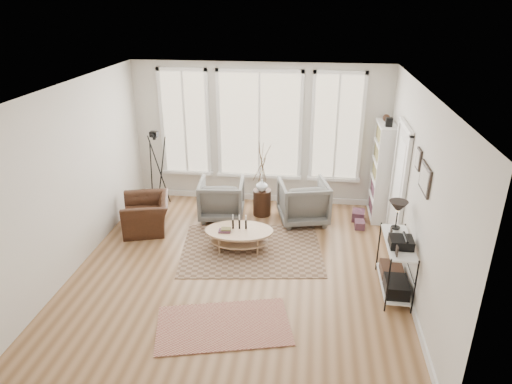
# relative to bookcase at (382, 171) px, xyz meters

# --- Properties ---
(room) EXTENTS (5.50, 5.54, 2.90)m
(room) POSITION_rel_bookcase_xyz_m (-2.42, -2.20, 0.47)
(room) COLOR #9A714C
(room) RESTS_ON ground
(bay_window) EXTENTS (4.14, 0.12, 2.24)m
(bay_window) POSITION_rel_bookcase_xyz_m (-2.44, 0.49, 0.65)
(bay_window) COLOR #CAB382
(bay_window) RESTS_ON ground
(door) EXTENTS (0.09, 1.06, 2.22)m
(door) POSITION_rel_bookcase_xyz_m (0.13, -1.08, 0.17)
(door) COLOR silver
(door) RESTS_ON ground
(bookcase) EXTENTS (0.31, 0.85, 2.06)m
(bookcase) POSITION_rel_bookcase_xyz_m (0.00, 0.00, 0.00)
(bookcase) COLOR white
(bookcase) RESTS_ON ground
(low_shelf) EXTENTS (0.38, 1.08, 1.30)m
(low_shelf) POSITION_rel_bookcase_xyz_m (-0.06, -2.52, -0.44)
(low_shelf) COLOR white
(low_shelf) RESTS_ON ground
(wall_art) EXTENTS (0.04, 0.88, 0.44)m
(wall_art) POSITION_rel_bookcase_xyz_m (0.14, -2.49, 0.92)
(wall_art) COLOR black
(wall_art) RESTS_ON ground
(rug_main) EXTENTS (2.61, 2.09, 0.01)m
(rug_main) POSITION_rel_bookcase_xyz_m (-2.31, -1.62, -0.95)
(rug_main) COLOR brown
(rug_main) RESTS_ON ground
(rug_runner) EXTENTS (1.95, 1.38, 0.01)m
(rug_runner) POSITION_rel_bookcase_xyz_m (-2.42, -3.65, -0.94)
(rug_runner) COLOR maroon
(rug_runner) RESTS_ON ground
(coffee_table) EXTENTS (1.23, 0.83, 0.54)m
(coffee_table) POSITION_rel_bookcase_xyz_m (-2.54, -1.62, -0.67)
(coffee_table) COLOR tan
(coffee_table) RESTS_ON ground
(armchair_left) EXTENTS (0.92, 0.95, 0.79)m
(armchair_left) POSITION_rel_bookcase_xyz_m (-3.07, -0.43, -0.56)
(armchair_left) COLOR slate
(armchair_left) RESTS_ON ground
(armchair_right) EXTENTS (1.09, 1.11, 0.84)m
(armchair_right) POSITION_rel_bookcase_xyz_m (-1.47, -0.39, -0.54)
(armchair_right) COLOR slate
(armchair_right) RESTS_ON ground
(side_table) EXTENTS (0.35, 0.35, 1.49)m
(side_table) POSITION_rel_bookcase_xyz_m (-2.29, -0.22, -0.24)
(side_table) COLOR #351C10
(side_table) RESTS_ON ground
(vase) EXTENTS (0.27, 0.27, 0.24)m
(vase) POSITION_rel_bookcase_xyz_m (-2.30, -0.23, -0.30)
(vase) COLOR silver
(vase) RESTS_ON side_table
(accent_chair) EXTENTS (1.17, 1.09, 0.62)m
(accent_chair) POSITION_rel_bookcase_xyz_m (-4.37, -1.11, -0.64)
(accent_chair) COLOR #351C10
(accent_chair) RESTS_ON ground
(tripod_camera) EXTENTS (0.56, 0.56, 1.58)m
(tripod_camera) POSITION_rel_bookcase_xyz_m (-4.50, 0.02, -0.23)
(tripod_camera) COLOR black
(tripod_camera) RESTS_ON ground
(book_stack_near) EXTENTS (0.27, 0.32, 0.19)m
(book_stack_near) POSITION_rel_bookcase_xyz_m (-0.39, -0.22, -0.86)
(book_stack_near) COLOR maroon
(book_stack_near) RESTS_ON ground
(book_stack_far) EXTENTS (0.18, 0.23, 0.15)m
(book_stack_far) POSITION_rel_bookcase_xyz_m (-0.39, -0.57, -0.88)
(book_stack_far) COLOR maroon
(book_stack_far) RESTS_ON ground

